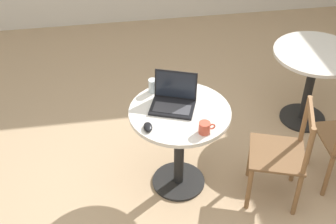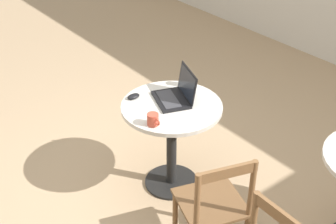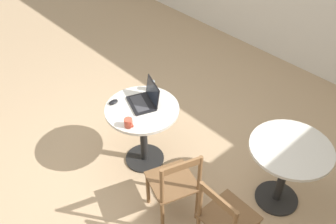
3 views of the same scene
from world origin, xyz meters
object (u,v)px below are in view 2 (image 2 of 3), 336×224
(cafe_table_near, at_px, (172,126))
(mouse, at_px, (133,96))
(chair_near_right, at_px, (214,207))
(mug, at_px, (153,120))
(drinking_glass, at_px, (186,79))
(laptop, at_px, (176,94))

(cafe_table_near, xyz_separation_m, mouse, (-0.25, -0.16, 0.20))
(chair_near_right, relative_size, mug, 7.29)
(mouse, height_order, drinking_glass, drinking_glass)
(laptop, height_order, mug, laptop)
(laptop, relative_size, mug, 3.27)
(mug, height_order, drinking_glass, drinking_glass)
(laptop, xyz_separation_m, mug, (0.16, -0.33, -0.01))
(laptop, bearing_deg, chair_near_right, -22.42)
(mouse, relative_size, mug, 0.87)
(cafe_table_near, bearing_deg, drinking_glass, 120.93)
(cafe_table_near, relative_size, mug, 6.39)
(cafe_table_near, height_order, chair_near_right, chair_near_right)
(mouse, relative_size, drinking_glass, 0.96)
(chair_near_right, distance_m, laptop, 0.89)
(chair_near_right, height_order, mouse, chair_near_right)
(chair_near_right, height_order, mug, chair_near_right)
(mug, distance_m, drinking_glass, 0.59)
(chair_near_right, xyz_separation_m, mouse, (-0.97, 0.08, 0.32))
(chair_near_right, relative_size, mouse, 8.38)
(cafe_table_near, distance_m, laptop, 0.24)
(chair_near_right, bearing_deg, mug, -178.71)
(cafe_table_near, height_order, laptop, laptop)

